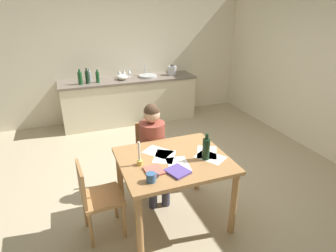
# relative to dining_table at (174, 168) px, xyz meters

# --- Properties ---
(ground_plane) EXTENTS (5.20, 5.20, 0.04)m
(ground_plane) POSITION_rel_dining_table_xyz_m (0.26, 0.85, -0.69)
(ground_plane) COLOR tan
(wall_back) EXTENTS (5.20, 0.12, 2.60)m
(wall_back) POSITION_rel_dining_table_xyz_m (0.26, 3.45, 0.63)
(wall_back) COLOR silver
(wall_back) RESTS_ON ground
(wall_right) EXTENTS (0.12, 5.20, 2.60)m
(wall_right) POSITION_rel_dining_table_xyz_m (2.86, 0.85, 0.63)
(wall_right) COLOR silver
(wall_right) RESTS_ON ground
(kitchen_counter) EXTENTS (2.69, 0.64, 0.90)m
(kitchen_counter) POSITION_rel_dining_table_xyz_m (0.26, 3.09, -0.22)
(kitchen_counter) COLOR beige
(kitchen_counter) RESTS_ON ground
(dining_table) EXTENTS (1.13, 0.97, 0.79)m
(dining_table) POSITION_rel_dining_table_xyz_m (0.00, 0.00, 0.00)
(dining_table) COLOR #9E7042
(dining_table) RESTS_ON ground
(chair_at_table) EXTENTS (0.44, 0.44, 0.88)m
(chair_at_table) POSITION_rel_dining_table_xyz_m (-0.02, 0.72, -0.17)
(chair_at_table) COLOR #9E7042
(chair_at_table) RESTS_ON ground
(person_seated) EXTENTS (0.37, 0.61, 1.19)m
(person_seated) POSITION_rel_dining_table_xyz_m (-0.04, 0.58, 0.01)
(person_seated) COLOR brown
(person_seated) RESTS_ON ground
(chair_side_empty) EXTENTS (0.42, 0.42, 0.86)m
(chair_side_empty) POSITION_rel_dining_table_xyz_m (-0.83, 0.06, -0.19)
(chair_side_empty) COLOR #9E7042
(chair_side_empty) RESTS_ON ground
(coffee_mug) EXTENTS (0.12, 0.09, 0.09)m
(coffee_mug) POSITION_rel_dining_table_xyz_m (-0.35, -0.31, 0.16)
(coffee_mug) COLOR #33598C
(coffee_mug) RESTS_ON dining_table
(candlestick) EXTENTS (0.06, 0.06, 0.26)m
(candlestick) POSITION_rel_dining_table_xyz_m (-0.37, 0.01, 0.19)
(candlestick) COLOR gold
(candlestick) RESTS_ON dining_table
(book_magazine) EXTENTS (0.25, 0.26, 0.02)m
(book_magazine) POSITION_rel_dining_table_xyz_m (-0.06, -0.26, 0.13)
(book_magazine) COLOR #574395
(book_magazine) RESTS_ON dining_table
(book_cookery) EXTENTS (0.18, 0.20, 0.02)m
(book_cookery) POSITION_rel_dining_table_xyz_m (-0.27, -0.16, 0.13)
(book_cookery) COLOR #B35F50
(book_cookery) RESTS_ON dining_table
(paper_letter) EXTENTS (0.35, 0.36, 0.00)m
(paper_letter) POSITION_rel_dining_table_xyz_m (-0.11, 0.20, 0.12)
(paper_letter) COLOR white
(paper_letter) RESTS_ON dining_table
(paper_bill) EXTENTS (0.33, 0.36, 0.00)m
(paper_bill) POSITION_rel_dining_table_xyz_m (0.39, 0.00, 0.12)
(paper_bill) COLOR white
(paper_bill) RESTS_ON dining_table
(paper_envelope) EXTENTS (0.25, 0.32, 0.00)m
(paper_envelope) POSITION_rel_dining_table_xyz_m (-0.00, -0.12, 0.12)
(paper_envelope) COLOR white
(paper_envelope) RESTS_ON dining_table
(paper_receipt) EXTENTS (0.33, 0.36, 0.00)m
(paper_receipt) POSITION_rel_dining_table_xyz_m (-0.08, 0.08, 0.12)
(paper_receipt) COLOR white
(paper_receipt) RESTS_ON dining_table
(paper_notice) EXTENTS (0.34, 0.36, 0.00)m
(paper_notice) POSITION_rel_dining_table_xyz_m (0.38, -0.11, 0.12)
(paper_notice) COLOR white
(paper_notice) RESTS_ON dining_table
(wine_bottle_on_table) EXTENTS (0.08, 0.08, 0.29)m
(wine_bottle_on_table) POSITION_rel_dining_table_xyz_m (0.31, -0.12, 0.24)
(wine_bottle_on_table) COLOR black
(wine_bottle_on_table) RESTS_ON dining_table
(sink_unit) EXTENTS (0.36, 0.36, 0.24)m
(sink_unit) POSITION_rel_dining_table_xyz_m (0.66, 3.09, 0.25)
(sink_unit) COLOR #B2B7BC
(sink_unit) RESTS_ON kitchen_counter
(bottle_oil) EXTENTS (0.08, 0.08, 0.28)m
(bottle_oil) POSITION_rel_dining_table_xyz_m (-0.66, 2.99, 0.35)
(bottle_oil) COLOR #194C23
(bottle_oil) RESTS_ON kitchen_counter
(bottle_vinegar) EXTENTS (0.06, 0.06, 0.29)m
(bottle_vinegar) POSITION_rel_dining_table_xyz_m (-0.54, 3.00, 0.35)
(bottle_vinegar) COLOR black
(bottle_vinegar) RESTS_ON kitchen_counter
(bottle_wine_red) EXTENTS (0.07, 0.07, 0.24)m
(bottle_wine_red) POSITION_rel_dining_table_xyz_m (-0.48, 3.14, 0.33)
(bottle_wine_red) COLOR #8C999E
(bottle_wine_red) RESTS_ON kitchen_counter
(bottle_sauce) EXTENTS (0.07, 0.07, 0.25)m
(bottle_sauce) POSITION_rel_dining_table_xyz_m (-0.35, 3.01, 0.33)
(bottle_sauce) COLOR #194C23
(bottle_sauce) RESTS_ON kitchen_counter
(mixing_bowl) EXTENTS (0.22, 0.22, 0.10)m
(mixing_bowl) POSITION_rel_dining_table_xyz_m (0.13, 3.06, 0.28)
(mixing_bowl) COLOR white
(mixing_bowl) RESTS_ON kitchen_counter
(stovetop_kettle) EXTENTS (0.18, 0.18, 0.22)m
(stovetop_kettle) POSITION_rel_dining_table_xyz_m (1.19, 3.09, 0.33)
(stovetop_kettle) COLOR #B7BABF
(stovetop_kettle) RESTS_ON kitchen_counter
(wine_glass_near_sink) EXTENTS (0.07, 0.07, 0.15)m
(wine_glass_near_sink) POSITION_rel_dining_table_xyz_m (0.32, 3.24, 0.34)
(wine_glass_near_sink) COLOR silver
(wine_glass_near_sink) RESTS_ON kitchen_counter
(wine_glass_by_kettle) EXTENTS (0.07, 0.07, 0.15)m
(wine_glass_by_kettle) POSITION_rel_dining_table_xyz_m (0.21, 3.24, 0.34)
(wine_glass_by_kettle) COLOR silver
(wine_glass_by_kettle) RESTS_ON kitchen_counter
(wine_glass_back_left) EXTENTS (0.07, 0.07, 0.15)m
(wine_glass_back_left) POSITION_rel_dining_table_xyz_m (0.12, 3.24, 0.34)
(wine_glass_back_left) COLOR silver
(wine_glass_back_left) RESTS_ON kitchen_counter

